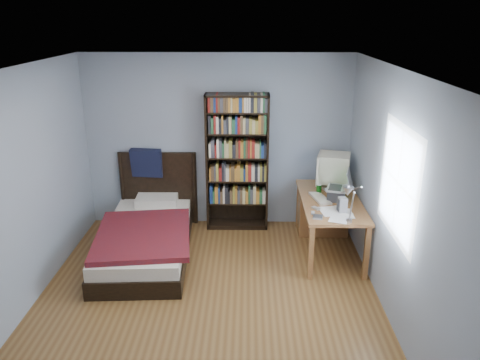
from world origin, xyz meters
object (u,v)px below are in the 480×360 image
Objects in this scene: desk at (324,209)px; crt_monitor at (333,168)px; speaker at (342,205)px; soda_can at (319,189)px; bed at (147,234)px; laptop at (338,192)px; keyboard at (320,198)px; desk_lamp at (348,195)px; bookshelf at (237,163)px.

crt_monitor is at bearing 16.31° from desk.
soda_can is (-0.19, 0.62, -0.03)m from speaker.
speaker is 0.09× the size of bed.
keyboard is at bearing 179.89° from laptop.
desk_lamp reaches higher than bed.
laptop is at bearing -78.71° from desk.
crt_monitor reaches higher than bed.
bed is (-2.39, -0.50, -0.16)m from desk.
speaker is at bearing -92.65° from laptop.
desk is 0.93m from speaker.
crt_monitor is at bearing -12.49° from bookshelf.
soda_can is at bearing 135.62° from laptop.
desk is 2.45m from bed.
bookshelf is (-1.10, 0.53, 0.20)m from soda_can.
speaker reaches higher than keyboard.
keyboard is (-0.22, 0.00, -0.10)m from laptop.
desk_lamp reaches higher than keyboard.
keyboard is at bearing -93.49° from soda_can.
bookshelf reaches higher than desk.
desk is 1.39m from bookshelf.
speaker is at bearing -72.66° from soda_can.
bed reaches higher than laptop.
speaker is 1.52× the size of soda_can.
keyboard is (-0.14, -0.43, 0.33)m from desk.
keyboard is at bearing -34.27° from bookshelf.
desk is at bearing 89.19° from desk_lamp.
bookshelf is at bearing 128.77° from speaker.
desk is 0.78× the size of bookshelf.
bed is (-1.17, -0.81, -0.74)m from bookshelf.
keyboard is (-0.22, -0.45, -0.26)m from crt_monitor.
bookshelf is (-1.20, 1.79, -0.22)m from desk_lamp.
desk is at bearing 60.05° from soda_can.
bookshelf is at bearing 150.53° from laptop.
keyboard is at bearing -108.07° from desk.
speaker is (0.09, 0.64, -0.38)m from desk_lamp.
desk_lamp is at bearing -96.89° from keyboard.
laptop is 0.95× the size of keyboard.
desk_lamp reaches higher than desk.
keyboard is 2.20× the size of speaker.
laptop reaches higher than soda_can.
laptop is at bearing 77.83° from speaker.
crt_monitor is at bearing 90.50° from laptop.
keyboard is at bearing 96.43° from desk_lamp.
bookshelf is at bearing 165.66° from desk.
bookshelf reaches higher than soda_can.
desk is at bearing 11.77° from bed.
crt_monitor is 0.48m from laptop.
desk_lamp is at bearing -95.77° from laptop.
speaker is (-0.02, -0.41, -0.02)m from laptop.
desk is 0.45m from soda_can.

